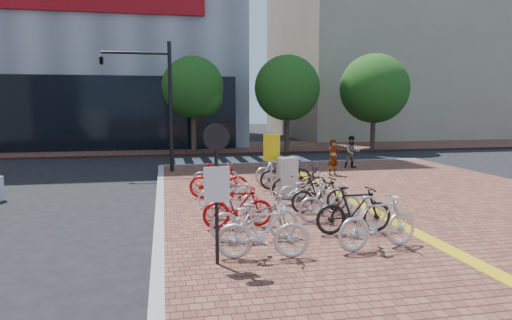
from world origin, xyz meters
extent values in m
plane|color=black|center=(0.00, 0.00, 0.00)|extent=(120.00, 120.00, 0.00)
cube|color=gray|center=(3.00, 12.00, 0.08)|extent=(14.00, 0.25, 0.15)
cube|color=brown|center=(0.00, 21.00, 0.07)|extent=(70.00, 8.00, 0.15)
cube|color=gray|center=(18.00, 32.00, 9.00)|extent=(20.00, 18.00, 18.00)
cube|color=silver|center=(-3.00, 14.00, 0.01)|extent=(0.50, 4.00, 0.01)
cube|color=silver|center=(-2.00, 14.00, 0.01)|extent=(0.50, 4.00, 0.01)
cube|color=silver|center=(-1.00, 14.00, 0.01)|extent=(0.50, 4.00, 0.01)
cube|color=silver|center=(0.00, 14.00, 0.01)|extent=(0.50, 4.00, 0.01)
cube|color=silver|center=(1.00, 14.00, 0.01)|extent=(0.50, 4.00, 0.01)
cube|color=silver|center=(2.00, 14.00, 0.01)|extent=(0.50, 4.00, 0.01)
cube|color=silver|center=(3.00, 14.00, 0.01)|extent=(0.50, 4.00, 0.01)
cube|color=silver|center=(4.00, 14.00, 0.01)|extent=(0.50, 4.00, 0.01)
cylinder|color=#38281E|center=(-2.00, 17.50, 1.45)|extent=(0.32, 0.32, 2.60)
sphere|color=#194714|center=(-2.00, 17.50, 4.20)|extent=(3.80, 3.80, 3.80)
sphere|color=#194714|center=(-1.40, 17.20, 3.60)|extent=(2.40, 2.40, 2.40)
cylinder|color=#38281E|center=(4.00, 17.50, 1.45)|extent=(0.32, 0.32, 2.60)
sphere|color=#194714|center=(4.00, 17.50, 4.20)|extent=(4.20, 4.20, 4.20)
sphere|color=#194714|center=(4.60, 17.20, 3.60)|extent=(2.40, 2.40, 2.40)
cylinder|color=#38281E|center=(10.00, 17.50, 1.45)|extent=(0.32, 0.32, 2.60)
sphere|color=#194714|center=(10.00, 17.50, 4.20)|extent=(4.60, 4.60, 4.60)
sphere|color=#194714|center=(10.60, 17.20, 3.60)|extent=(2.40, 2.40, 2.40)
imported|color=silver|center=(-1.95, -2.50, 0.71)|extent=(1.91, 0.80, 1.12)
imported|color=#AEAEB3|center=(-1.89, -1.27, 0.68)|extent=(2.03, 0.76, 1.06)
imported|color=#9F0B0C|center=(-2.08, -0.16, 0.68)|extent=(1.77, 0.54, 1.06)
imported|color=silver|center=(-2.04, 0.84, 0.64)|extent=(1.67, 0.65, 0.98)
imported|color=white|center=(-2.09, 2.12, 0.58)|extent=(1.65, 0.62, 0.86)
imported|color=#B50C0C|center=(-2.12, 3.40, 0.73)|extent=(1.99, 0.92, 1.15)
imported|color=#BABABF|center=(-2.14, 4.44, 0.59)|extent=(1.67, 0.59, 0.88)
imported|color=#B2B2B7|center=(-1.98, 5.53, 0.60)|extent=(1.74, 0.70, 0.90)
imported|color=silver|center=(0.54, -2.41, 0.74)|extent=(2.02, 0.90, 1.17)
imported|color=black|center=(0.53, -1.20, 0.72)|extent=(1.90, 0.55, 1.14)
imported|color=#B0B0B5|center=(0.37, -0.05, 0.67)|extent=(1.76, 0.54, 1.05)
imported|color=black|center=(0.44, 0.94, 0.67)|extent=(1.74, 0.57, 1.03)
imported|color=silver|center=(0.38, 1.99, 0.63)|extent=(1.89, 0.84, 0.96)
imported|color=black|center=(0.51, 3.13, 0.66)|extent=(2.00, 0.87, 1.02)
imported|color=black|center=(0.42, 4.56, 0.72)|extent=(1.93, 0.60, 1.15)
imported|color=silver|center=(0.35, 5.60, 0.69)|extent=(1.86, 0.85, 1.08)
imported|color=gray|center=(3.25, 7.23, 0.93)|extent=(0.67, 0.57, 1.55)
imported|color=#505466|center=(4.95, 9.21, 0.91)|extent=(0.77, 0.61, 1.52)
cube|color=silver|center=(0.09, 3.18, 0.81)|extent=(0.66, 0.53, 1.31)
cylinder|color=#B7B7BC|center=(-0.33, 3.65, 1.15)|extent=(0.08, 0.08, 2.00)
cube|color=yellow|center=(-0.33, 3.60, 1.76)|extent=(0.56, 0.07, 0.89)
cylinder|color=black|center=(-2.88, -2.63, 1.48)|extent=(0.08, 0.08, 2.67)
cylinder|color=black|center=(-2.88, -2.69, 2.59)|extent=(0.50, 0.09, 0.50)
cube|color=silver|center=(-2.88, -2.69, 1.71)|extent=(0.49, 0.09, 0.67)
cylinder|color=black|center=(-3.50, 9.83, 3.03)|extent=(0.17, 0.17, 5.77)
cylinder|color=black|center=(-4.94, 9.83, 5.39)|extent=(2.88, 0.12, 0.12)
imported|color=black|center=(-6.38, 9.83, 5.10)|extent=(0.25, 1.19, 0.48)
camera|label=1|loc=(-3.83, -11.03, 3.21)|focal=32.00mm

